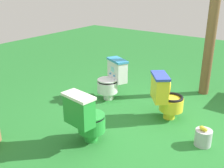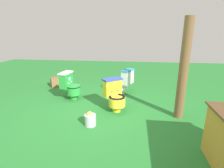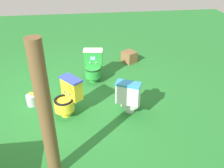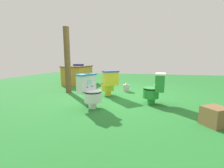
{
  "view_description": "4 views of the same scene",
  "coord_description": "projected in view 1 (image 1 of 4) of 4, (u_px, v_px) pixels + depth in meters",
  "views": [
    {
      "loc": [
        1.37,
        -3.16,
        2.04
      ],
      "look_at": [
        -0.9,
        -0.01,
        0.54
      ],
      "focal_mm": 43.4,
      "sensor_mm": 36.0,
      "label": 1
    },
    {
      "loc": [
        3.44,
        0.79,
        1.72
      ],
      "look_at": [
        -1.06,
        0.23,
        0.35
      ],
      "focal_mm": 27.74,
      "sensor_mm": 36.0,
      "label": 2
    },
    {
      "loc": [
        -0.5,
        4.21,
        2.85
      ],
      "look_at": [
        -1.04,
        0.08,
        0.39
      ],
      "focal_mm": 39.21,
      "sensor_mm": 36.0,
      "label": 3
    },
    {
      "loc": [
        -4.29,
        -0.62,
        1.02
      ],
      "look_at": [
        -0.85,
        0.16,
        0.46
      ],
      "focal_mm": 24.16,
      "sensor_mm": 36.0,
      "label": 4
    }
  ],
  "objects": [
    {
      "name": "toilet_yellow",
      "position": [
        166.0,
        96.0,
        4.14
      ],
      "size": [
        0.64,
        0.62,
        0.73
      ],
      "rotation": [
        0.0,
        0.0,
        5.39
      ],
      "color": "yellow",
      "rests_on": "ground"
    },
    {
      "name": "toilet_white",
      "position": [
        112.0,
        79.0,
        4.86
      ],
      "size": [
        0.58,
        0.62,
        0.73
      ],
      "rotation": [
        0.0,
        0.0,
        2.69
      ],
      "color": "white",
      "rests_on": "ground"
    },
    {
      "name": "toilet_green",
      "position": [
        86.0,
        118.0,
        3.51
      ],
      "size": [
        0.47,
        0.54,
        0.73
      ],
      "rotation": [
        0.0,
        0.0,
        6.14
      ],
      "color": "green",
      "rests_on": "ground"
    },
    {
      "name": "ground",
      "position": [
        163.0,
        132.0,
        3.87
      ],
      "size": [
        14.0,
        14.0,
        0.0
      ],
      "primitive_type": "plane",
      "color": "#26752D"
    },
    {
      "name": "wooden_post",
      "position": [
        210.0,
        42.0,
        4.85
      ],
      "size": [
        0.18,
        0.18,
        2.0
      ],
      "primitive_type": "cylinder",
      "color": "brown",
      "rests_on": "ground"
    },
    {
      "name": "lemon_bucket",
      "position": [
        203.0,
        137.0,
        3.54
      ],
      "size": [
        0.22,
        0.22,
        0.28
      ],
      "color": "#B7B7BF",
      "rests_on": "ground"
    }
  ]
}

